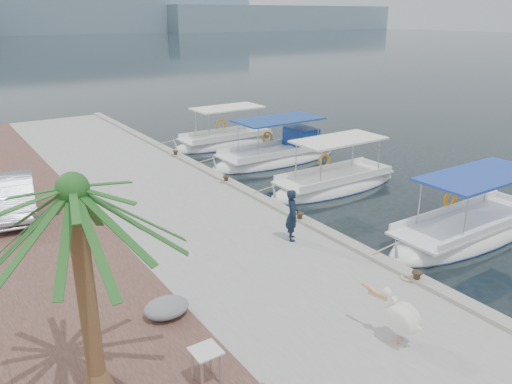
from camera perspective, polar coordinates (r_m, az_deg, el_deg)
ground at (r=16.75m, az=9.11°, el=-6.35°), size 400.00×400.00×0.00m
concrete_quay at (r=18.90m, az=-8.02°, el=-2.36°), size 6.00×40.00×0.50m
quay_curb at (r=20.05m, az=-0.93°, el=0.10°), size 0.44×40.00×0.12m
cobblestone_strip at (r=17.54m, az=-22.90°, el=-5.60°), size 4.00×40.00×0.50m
distant_hills at (r=216.13m, az=-24.35°, el=18.12°), size 330.00×60.00×18.00m
fishing_caique_b at (r=18.84m, az=23.14°, el=-4.33°), size 7.75×2.34×2.83m
fishing_caique_c at (r=22.27m, az=8.87°, el=0.69°), size 6.77×2.20×2.83m
fishing_caique_d at (r=26.21m, az=2.40°, el=3.96°), size 7.56×2.52×2.83m
fishing_caique_e at (r=29.49m, az=-3.48°, el=5.59°), size 6.69×2.21×2.83m
mooring_bollards at (r=17.28m, az=5.02°, el=-2.80°), size 0.28×20.28×0.33m
pelican at (r=11.53m, az=16.15°, el=-13.58°), size 0.65×1.51×1.16m
fisherman at (r=15.70m, az=4.16°, el=-2.64°), size 0.66×0.73×1.67m
date_palm at (r=8.79m, az=-20.20°, el=0.16°), size 4.60×4.60×4.96m
parked_car at (r=19.64m, az=-26.04°, el=-0.47°), size 2.05×4.33×1.37m
tarp_bundle at (r=12.34m, az=-10.20°, el=-12.88°), size 1.10×0.90×0.40m
folding_table at (r=10.15m, az=-5.72°, el=-18.47°), size 0.55×0.55×0.73m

